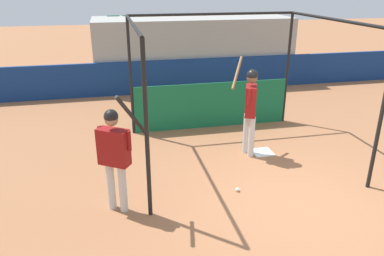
# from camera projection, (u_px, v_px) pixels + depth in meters

# --- Properties ---
(ground_plane) EXTENTS (60.00, 60.00, 0.00)m
(ground_plane) POSITION_uv_depth(u_px,v_px,m) (300.00, 204.00, 6.42)
(ground_plane) COLOR #9E6642
(outfield_wall) EXTENTS (24.00, 0.12, 1.11)m
(outfield_wall) POSITION_uv_depth(u_px,v_px,m) (200.00, 75.00, 12.89)
(outfield_wall) COLOR navy
(outfield_wall) RESTS_ON ground
(bleacher_section) EXTENTS (7.05, 2.40, 2.39)m
(bleacher_section) POSITION_uv_depth(u_px,v_px,m) (192.00, 50.00, 13.80)
(bleacher_section) COLOR #9E9E99
(bleacher_section) RESTS_ON ground
(batting_cage) EXTENTS (4.11, 3.69, 2.87)m
(batting_cage) POSITION_uv_depth(u_px,v_px,m) (219.00, 89.00, 8.81)
(batting_cage) COLOR black
(batting_cage) RESTS_ON ground
(home_plate) EXTENTS (0.44, 0.44, 0.02)m
(home_plate) POSITION_uv_depth(u_px,v_px,m) (262.00, 152.00, 8.33)
(home_plate) COLOR white
(home_plate) RESTS_ON ground
(player_batter) EXTENTS (0.61, 0.94, 2.05)m
(player_batter) POSITION_uv_depth(u_px,v_px,m) (250.00, 104.00, 7.85)
(player_batter) COLOR silver
(player_batter) RESTS_ON ground
(player_waiting) EXTENTS (0.84, 0.62, 2.08)m
(player_waiting) POSITION_uv_depth(u_px,v_px,m) (115.00, 151.00, 5.87)
(player_waiting) COLOR silver
(player_waiting) RESTS_ON ground
(baseball) EXTENTS (0.07, 0.07, 0.07)m
(baseball) POSITION_uv_depth(u_px,v_px,m) (237.00, 190.00, 6.78)
(baseball) COLOR white
(baseball) RESTS_ON ground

